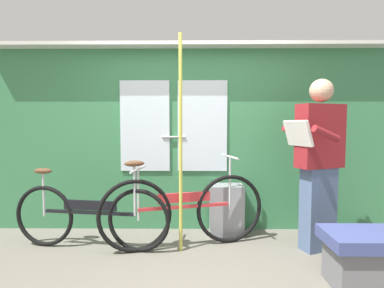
# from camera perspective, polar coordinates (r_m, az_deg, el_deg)

# --- Properties ---
(ground_plane) EXTENTS (5.91, 4.07, 0.04)m
(ground_plane) POSITION_cam_1_polar(r_m,az_deg,el_deg) (2.82, -0.80, -24.34)
(ground_plane) COLOR #666056
(train_door_wall) EXTENTS (4.91, 0.28, 2.25)m
(train_door_wall) POSITION_cam_1_polar(r_m,az_deg,el_deg) (3.72, -0.47, 1.78)
(train_door_wall) COLOR #387A4C
(train_door_wall) RESTS_ON ground_plane
(bicycle_near_door) EXTENTS (1.69, 0.44, 0.87)m
(bicycle_near_door) POSITION_cam_1_polar(r_m,az_deg,el_deg) (3.40, -18.83, -12.72)
(bicycle_near_door) COLOR black
(bicycle_near_door) RESTS_ON ground_plane
(bicycle_leaning_behind) EXTENTS (1.73, 0.60, 0.97)m
(bicycle_leaning_behind) POSITION_cam_1_polar(r_m,az_deg,el_deg) (3.26, -1.62, -12.42)
(bicycle_leaning_behind) COLOR black
(bicycle_leaning_behind) RESTS_ON ground_plane
(passenger_reading_newspaper) EXTENTS (0.64, 0.58, 1.76)m
(passenger_reading_newspaper) POSITION_cam_1_polar(r_m,az_deg,el_deg) (3.36, 22.85, -2.92)
(passenger_reading_newspaper) COLOR slate
(passenger_reading_newspaper) RESTS_ON ground_plane
(trash_bin_by_wall) EXTENTS (0.39, 0.28, 0.59)m
(trash_bin_by_wall) POSITION_cam_1_polar(r_m,az_deg,el_deg) (3.67, 6.51, -12.26)
(trash_bin_by_wall) COLOR gray
(trash_bin_by_wall) RESTS_ON ground_plane
(handrail_pole) EXTENTS (0.04, 0.04, 2.21)m
(handrail_pole) POSITION_cam_1_polar(r_m,az_deg,el_deg) (3.06, -2.17, -0.00)
(handrail_pole) COLOR #C6C14C
(handrail_pole) RESTS_ON ground_plane
(bench_seat_corner) EXTENTS (0.70, 0.44, 0.45)m
(bench_seat_corner) POSITION_cam_1_polar(r_m,az_deg,el_deg) (2.94, 30.48, -18.09)
(bench_seat_corner) COLOR #3D477F
(bench_seat_corner) RESTS_ON ground_plane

